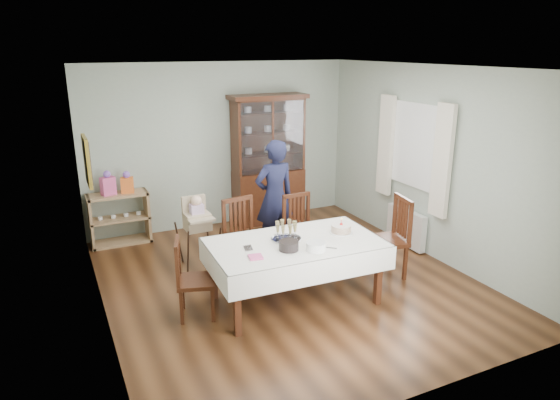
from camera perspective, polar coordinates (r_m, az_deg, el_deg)
floor at (r=6.60m, az=0.83°, el=-9.18°), size 5.00×5.00×0.00m
room_shell at (r=6.51m, az=-1.18°, el=6.31°), size 5.00×5.00×5.00m
dining_table at (r=5.96m, az=1.73°, el=-8.15°), size 2.05×1.23×0.76m
china_cabinet at (r=8.47m, az=-1.34°, el=4.87°), size 1.30×0.48×2.18m
sideboard at (r=8.04m, az=-17.86°, el=-2.02°), size 0.90×0.38×0.80m
picture_frame at (r=6.25m, az=-21.21°, el=4.16°), size 0.04×0.48×0.58m
window at (r=7.53m, az=15.26°, el=6.01°), size 0.04×1.02×1.22m
curtain_left at (r=7.06m, az=18.05°, el=4.22°), size 0.07×0.30×1.55m
curtain_right at (r=7.99m, az=12.00°, el=6.13°), size 0.07×0.30×1.55m
radiator at (r=7.82m, az=14.20°, el=-3.02°), size 0.10×0.80×0.55m
chair_far_left at (r=6.59m, az=-3.93°, el=-6.28°), size 0.54×0.54×1.05m
chair_far_right at (r=6.96m, az=2.55°, el=-5.12°), size 0.46×0.46×0.98m
chair_end_left at (r=5.78m, az=-9.65°, el=-10.46°), size 0.52×0.52×0.92m
chair_end_right at (r=6.78m, az=12.07°, el=-5.92°), size 0.56×0.56×1.07m
woman at (r=7.20m, az=-0.63°, el=0.31°), size 0.64×0.44×1.68m
high_chair at (r=6.99m, az=-9.34°, el=-4.35°), size 0.46×0.46×1.01m
champagne_tray at (r=5.84m, az=0.71°, el=-3.94°), size 0.36×0.36×0.22m
birthday_cake at (r=6.10m, az=7.00°, el=-3.30°), size 0.28×0.28×0.19m
plate_stack_dark at (r=5.56m, az=1.01°, el=-5.23°), size 0.29×0.29×0.11m
plate_stack_white at (r=5.57m, az=4.12°, el=-5.31°), size 0.27×0.27×0.10m
napkin_stack at (r=5.39m, az=-2.80°, el=-6.52°), size 0.17×0.17×0.02m
cutlery at (r=5.62m, az=-4.01°, el=-5.56°), size 0.15×0.19×0.01m
cake_knife at (r=5.66m, az=5.28°, el=-5.41°), size 0.20×0.18×0.01m
gift_bag_pink at (r=7.85m, az=-19.07°, el=1.72°), size 0.23×0.18×0.37m
gift_bag_orange at (r=7.88m, az=-17.07°, el=1.86°), size 0.21×0.16×0.34m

